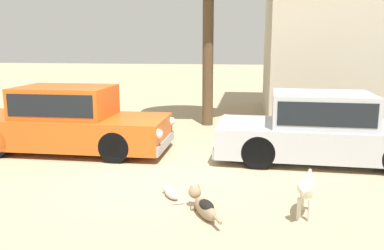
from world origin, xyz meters
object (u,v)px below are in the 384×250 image
object	(u,v)px
parked_sedan_nearest	(68,120)
stray_dog_spotted	(203,205)
stray_dog_tan	(306,189)
parked_sedan_second	(322,128)
stray_cat	(171,193)

from	to	relation	value
parked_sedan_nearest	stray_dog_spotted	size ratio (longest dim) A/B	4.62
stray_dog_spotted	stray_dog_tan	xyz separation A→B (m)	(1.45, 0.12, 0.26)
parked_sedan_second	stray_cat	size ratio (longest dim) A/B	8.11
parked_sedan_nearest	stray_dog_tan	size ratio (longest dim) A/B	4.86
parked_sedan_nearest	stray_dog_tan	bearing A→B (deg)	-31.79
parked_sedan_second	stray_dog_tan	xyz separation A→B (m)	(-0.70, -3.06, -0.28)
stray_dog_tan	stray_cat	size ratio (longest dim) A/B	1.70
stray_dog_spotted	stray_cat	world-z (taller)	stray_dog_spotted
parked_sedan_second	stray_cat	bearing A→B (deg)	-134.75
parked_sedan_second	stray_cat	distance (m)	3.79
parked_sedan_nearest	stray_dog_tan	xyz separation A→B (m)	(4.92, -3.12, -0.31)
parked_sedan_nearest	parked_sedan_second	size ratio (longest dim) A/B	1.02
stray_dog_tan	stray_cat	world-z (taller)	stray_dog_tan
stray_dog_tan	stray_cat	distance (m)	2.14
stray_dog_tan	stray_cat	xyz separation A→B (m)	(-2.05, 0.52, -0.35)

